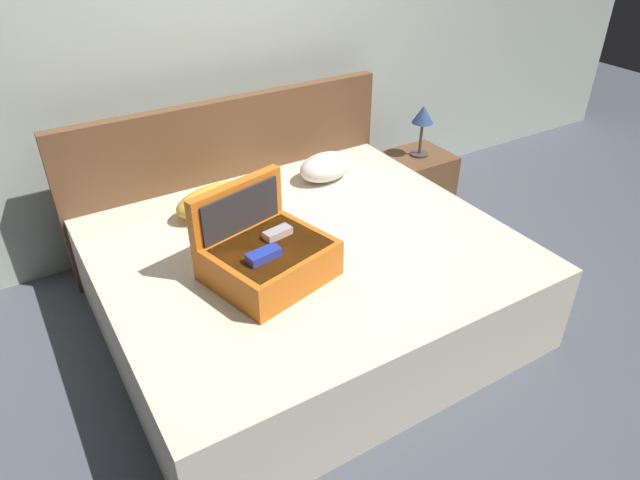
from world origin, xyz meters
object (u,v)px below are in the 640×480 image
at_px(pillow_center_head, 326,167).
at_px(pillow_near_headboard, 220,199).
at_px(hard_case_large, 266,254).
at_px(nightstand, 416,183).
at_px(bed, 307,282).
at_px(table_lamp, 423,118).

bearing_deg(pillow_center_head, pillow_near_headboard, -176.18).
distance_m(hard_case_large, nightstand, 1.85).
relative_size(bed, pillow_near_headboard, 4.01).
relative_size(pillow_near_headboard, nightstand, 1.16).
bearing_deg(hard_case_large, table_lamp, 11.81).
bearing_deg(nightstand, hard_case_large, -153.67).
xyz_separation_m(bed, pillow_center_head, (0.49, 0.59, 0.34)).
bearing_deg(hard_case_large, pillow_near_headboard, 71.38).
bearing_deg(table_lamp, nightstand, 0.00).
distance_m(hard_case_large, pillow_center_head, 1.07).
xyz_separation_m(pillow_near_headboard, table_lamp, (1.57, 0.12, 0.13)).
bearing_deg(table_lamp, pillow_near_headboard, -175.60).
height_order(bed, pillow_near_headboard, pillow_near_headboard).
xyz_separation_m(hard_case_large, pillow_center_head, (0.79, 0.73, -0.04)).
height_order(pillow_near_headboard, nightstand, pillow_near_headboard).
bearing_deg(pillow_center_head, table_lamp, 4.92).
bearing_deg(hard_case_large, bed, 10.37).
distance_m(hard_case_large, table_lamp, 1.80).
relative_size(hard_case_large, nightstand, 1.42).
relative_size(hard_case_large, table_lamp, 1.75).
distance_m(nightstand, table_lamp, 0.49).
height_order(hard_case_large, pillow_center_head, hard_case_large).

